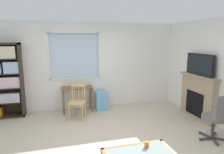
# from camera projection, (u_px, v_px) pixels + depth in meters

# --- Properties ---
(ground) EXTENTS (6.53, 5.62, 0.02)m
(ground) POSITION_uv_depth(u_px,v_px,m) (105.00, 143.00, 4.09)
(ground) COLOR beige
(wall_back_with_window) EXTENTS (5.53, 0.15, 2.58)m
(wall_back_with_window) POSITION_uv_depth(u_px,v_px,m) (88.00, 67.00, 6.05)
(wall_back_with_window) COLOR white
(wall_back_with_window) RESTS_ON ground
(wall_right) EXTENTS (0.12, 4.82, 2.58)m
(wall_right) POSITION_uv_depth(u_px,v_px,m) (224.00, 74.00, 4.58)
(wall_right) COLOR white
(wall_right) RESTS_ON ground
(bookshelf) EXTENTS (0.90, 0.38, 1.99)m
(bookshelf) POSITION_uv_depth(u_px,v_px,m) (4.00, 78.00, 5.26)
(bookshelf) COLOR #2D2319
(bookshelf) RESTS_ON ground
(desk_under_window) EXTENTS (0.90, 0.44, 0.73)m
(desk_under_window) POSITION_uv_depth(u_px,v_px,m) (77.00, 91.00, 5.74)
(desk_under_window) COLOR brown
(desk_under_window) RESTS_ON ground
(wooden_chair) EXTENTS (0.53, 0.52, 0.90)m
(wooden_chair) POSITION_uv_depth(u_px,v_px,m) (78.00, 101.00, 5.26)
(wooden_chair) COLOR tan
(wooden_chair) RESTS_ON ground
(plastic_drawer_unit) EXTENTS (0.35, 0.40, 0.54)m
(plastic_drawer_unit) POSITION_uv_depth(u_px,v_px,m) (101.00, 100.00, 6.03)
(plastic_drawer_unit) COLOR #72ADDB
(plastic_drawer_unit) RESTS_ON ground
(fireplace) EXTENTS (0.26, 1.27, 1.17)m
(fireplace) POSITION_uv_depth(u_px,v_px,m) (198.00, 97.00, 5.26)
(fireplace) COLOR tan
(fireplace) RESTS_ON ground
(tv) EXTENTS (0.06, 0.97, 0.55)m
(tv) POSITION_uv_depth(u_px,v_px,m) (200.00, 65.00, 5.10)
(tv) COLOR black
(tv) RESTS_ON fireplace
(office_chair) EXTENTS (0.56, 0.58, 1.00)m
(office_chair) POSITION_uv_depth(u_px,v_px,m) (217.00, 116.00, 4.03)
(office_chair) COLOR slate
(office_chair) RESTS_ON ground
(sippy_cup) EXTENTS (0.07, 0.07, 0.09)m
(sippy_cup) POSITION_uv_depth(u_px,v_px,m) (147.00, 144.00, 3.12)
(sippy_cup) COLOR orange
(sippy_cup) RESTS_ON coffee_table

